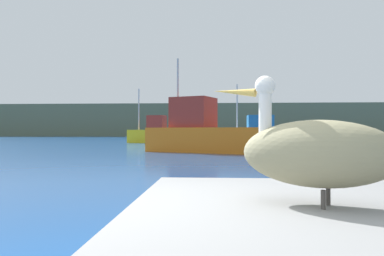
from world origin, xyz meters
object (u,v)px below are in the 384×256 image
at_px(pelican, 315,152).
at_px(fishing_boat_yellow, 153,133).
at_px(fishing_boat_orange, 208,134).
at_px(mooring_buoy, 298,152).
at_px(fishing_boat_white, 263,135).

relative_size(pelican, fishing_boat_yellow, 0.23).
height_order(pelican, fishing_boat_orange, fishing_boat_orange).
bearing_deg(pelican, fishing_boat_orange, -59.73).
relative_size(pelican, fishing_boat_orange, 0.16).
xyz_separation_m(fishing_boat_yellow, mooring_buoy, (9.76, -19.90, -0.69)).
bearing_deg(fishing_boat_white, fishing_boat_orange, 68.06).
relative_size(fishing_boat_orange, mooring_buoy, 13.26).
height_order(fishing_boat_yellow, fishing_boat_orange, fishing_boat_orange).
bearing_deg(fishing_boat_orange, mooring_buoy, 152.93).
height_order(fishing_boat_white, mooring_buoy, fishing_boat_white).
bearing_deg(fishing_boat_orange, fishing_boat_yellow, -46.93).
distance_m(fishing_boat_white, fishing_boat_orange, 12.63).
xyz_separation_m(pelican, fishing_boat_orange, (-1.10, 18.95, -0.04)).
distance_m(fishing_boat_white, fishing_boat_yellow, 10.80).
bearing_deg(fishing_boat_yellow, fishing_boat_white, 176.46).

